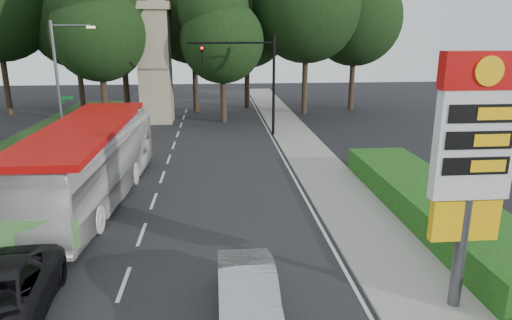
{
  "coord_description": "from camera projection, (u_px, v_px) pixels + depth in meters",
  "views": [
    {
      "loc": [
        2.87,
        -8.41,
        7.25
      ],
      "look_at": [
        4.46,
        9.61,
        2.2
      ],
      "focal_mm": 32.0,
      "sensor_mm": 36.0,
      "label": 1
    }
  ],
  "objects": [
    {
      "name": "road_surface",
      "position": [
        156.0,
        194.0,
        21.29
      ],
      "size": [
        14.0,
        80.0,
        0.02
      ],
      "primitive_type": "cube",
      "color": "black",
      "rests_on": "ground"
    },
    {
      "name": "sidewalk_right",
      "position": [
        335.0,
        187.0,
        21.99
      ],
      "size": [
        3.0,
        80.0,
        0.12
      ],
      "primitive_type": "cube",
      "color": "gray",
      "rests_on": "ground"
    },
    {
      "name": "grass_verge_left",
      "position": [
        2.0,
        163.0,
        26.23
      ],
      "size": [
        5.0,
        50.0,
        0.02
      ],
      "primitive_type": "cube",
      "color": "#193814",
      "rests_on": "ground"
    },
    {
      "name": "hedge",
      "position": [
        434.0,
        205.0,
        18.27
      ],
      "size": [
        3.0,
        14.0,
        1.2
      ],
      "primitive_type": "cube",
      "color": "#164913",
      "rests_on": "ground"
    },
    {
      "name": "gas_station_pylon",
      "position": [
        474.0,
        150.0,
        11.27
      ],
      "size": [
        2.1,
        0.45,
        6.85
      ],
      "color": "#59595E",
      "rests_on": "ground"
    },
    {
      "name": "traffic_signal_mast",
      "position": [
        255.0,
        71.0,
        32.02
      ],
      "size": [
        6.1,
        0.35,
        7.2
      ],
      "color": "black",
      "rests_on": "ground"
    },
    {
      "name": "streetlight_signs",
      "position": [
        61.0,
        79.0,
        29.1
      ],
      "size": [
        2.75,
        0.98,
        8.0
      ],
      "color": "#59595E",
      "rests_on": "ground"
    },
    {
      "name": "monument",
      "position": [
        155.0,
        60.0,
        37.01
      ],
      "size": [
        3.0,
        3.0,
        10.05
      ],
      "color": "gray",
      "rests_on": "ground"
    },
    {
      "name": "tree_west_near",
      "position": [
        73.0,
        2.0,
        41.73
      ],
      "size": [
        8.4,
        8.4,
        16.5
      ],
      "color": "#2D2116",
      "rests_on": "ground"
    },
    {
      "name": "tree_east_near",
      "position": [
        247.0,
        6.0,
        43.18
      ],
      "size": [
        8.12,
        8.12,
        15.95
      ],
      "color": "#2D2116",
      "rests_on": "ground"
    },
    {
      "name": "tree_monument_left",
      "position": [
        97.0,
        14.0,
        34.75
      ],
      "size": [
        7.28,
        7.28,
        14.3
      ],
      "color": "#2D2116",
      "rests_on": "ground"
    },
    {
      "name": "tree_monument_right",
      "position": [
        222.0,
        23.0,
        36.22
      ],
      "size": [
        6.72,
        6.72,
        13.2
      ],
      "color": "#2D2116",
      "rests_on": "ground"
    },
    {
      "name": "transit_bus",
      "position": [
        88.0,
        164.0,
        19.81
      ],
      "size": [
        3.76,
        12.72,
        3.5
      ],
      "primitive_type": "imported",
      "rotation": [
        0.0,
        0.0,
        -0.07
      ],
      "color": "silver",
      "rests_on": "ground"
    },
    {
      "name": "sedan_silver",
      "position": [
        248.0,
        297.0,
        11.68
      ],
      "size": [
        1.53,
        4.34,
        1.43
      ],
      "primitive_type": "imported",
      "rotation": [
        0.0,
        0.0,
        0.01
      ],
      "color": "#97999E",
      "rests_on": "ground"
    }
  ]
}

